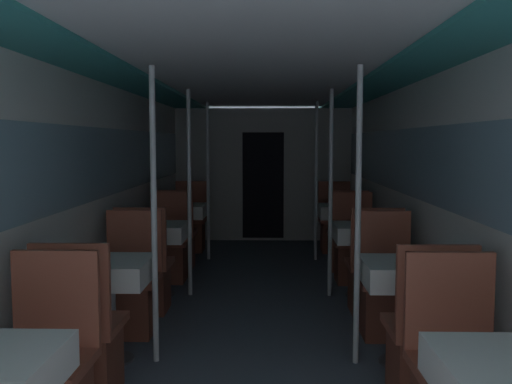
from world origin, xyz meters
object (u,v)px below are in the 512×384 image
chair_right_near_2 (373,281)px  dining_table_right_2 (363,236)px  chair_left_far_3 (190,230)px  support_pole_right_1 (358,217)px  dining_table_right_1 (404,278)px  chair_right_far_1 (386,298)px  chair_left_far_1 (130,297)px  support_pole_left_2 (189,193)px  chair_right_far_3 (335,230)px  dining_table_left_2 (158,235)px  chair_right_near_1 (426,353)px  support_pole_right_2 (331,194)px  chair_right_near_3 (346,246)px  chair_left_far_2 (168,254)px  support_pole_right_3 (316,181)px  support_pole_left_3 (208,181)px  dining_table_right_3 (341,214)px  dining_table_left_3 (184,213)px  dining_table_left_1 (109,276)px  chair_left_near_3 (177,245)px  chair_left_near_2 (145,280)px  chair_left_near_1 (83,350)px  chair_right_far_2 (353,255)px

chair_right_near_2 → dining_table_right_2: bearing=90.0°
chair_left_far_3 → support_pole_right_1: bearing=112.9°
dining_table_right_1 → chair_right_far_1: (-0.00, 0.59, -0.31)m
chair_left_far_1 → chair_right_far_1: size_ratio=1.00×
chair_left_far_1 → support_pole_left_2: (0.32, 1.16, 0.73)m
chair_left_far_3 → chair_right_far_1: same height
support_pole_right_1 → chair_right_far_3: support_pole_right_1 is taller
dining_table_left_2 → chair_right_near_1: 3.12m
support_pole_right_2 → chair_right_near_3: bearing=74.4°
chair_left_far_2 → support_pole_right_3: support_pole_right_3 is taller
support_pole_left_3 → dining_table_right_3: support_pole_left_3 is taller
dining_table_left_3 → support_pole_right_3: support_pole_right_3 is taller
dining_table_left_1 → support_pole_right_3: (1.72, 3.49, 0.42)m
dining_table_right_3 → chair_left_far_2: bearing=-150.5°
chair_left_near_3 → support_pole_right_2: bearing=-33.8°
chair_left_far_2 → chair_left_near_3: (0.00, 0.57, 0.00)m
dining_table_left_2 → support_pole_right_3: bearing=45.3°
chair_left_near_2 → dining_table_left_1: bearing=-90.0°
chair_left_far_2 → chair_right_near_1: (2.05, -2.92, 0.00)m
chair_right_near_1 → chair_right_near_2: (0.00, 1.74, 0.00)m
support_pole_left_3 → support_pole_right_1: bearing=-68.1°
dining_table_left_2 → chair_right_near_3: chair_right_near_3 is taller
dining_table_left_1 → chair_left_near_2: 1.20m
support_pole_right_1 → dining_table_right_2: bearing=79.5°
dining_table_left_1 → chair_left_near_2: (0.00, 1.16, -0.31)m
chair_left_far_1 → dining_table_right_1: (2.05, -0.59, 0.31)m
support_pole_left_3 → dining_table_right_1: bearing=-63.7°
chair_right_near_2 → chair_right_near_3: same height
dining_table_left_1 → chair_right_near_2: chair_right_near_2 is taller
dining_table_left_1 → chair_left_far_1: bearing=90.0°
support_pole_left_2 → support_pole_right_2: bearing=0.0°
dining_table_left_2 → support_pole_left_2: support_pole_left_2 is taller
chair_left_near_3 → support_pole_right_1: support_pole_right_1 is taller
chair_left_far_2 → support_pole_right_3: size_ratio=0.48×
chair_right_far_1 → dining_table_right_3: 2.92m
chair_right_far_3 → chair_left_far_2: bearing=40.4°
chair_left_near_1 → chair_right_near_2: size_ratio=1.00×
chair_left_far_2 → support_pole_right_3: 2.20m
chair_left_near_1 → chair_right_far_2: size_ratio=1.00×
dining_table_left_2 → chair_right_near_1: (2.05, -2.33, -0.31)m
dining_table_left_1 → dining_table_right_1: size_ratio=1.00×
dining_table_left_2 → chair_left_far_2: chair_left_far_2 is taller
dining_table_right_3 → chair_left_near_1: bearing=-116.7°
chair_right_near_2 → support_pole_right_3: bearing=97.9°
chair_right_far_1 → chair_left_near_3: bearing=-48.5°
dining_table_left_3 → dining_table_right_1: size_ratio=1.00×
chair_left_near_1 → dining_table_right_2: (2.05, 2.33, 0.31)m
dining_table_left_1 → dining_table_right_1: bearing=0.0°
support_pole_right_1 → dining_table_right_3: 3.53m
chair_left_near_3 → support_pole_left_3: size_ratio=0.48×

